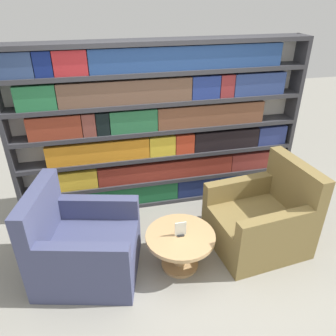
# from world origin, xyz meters

# --- Properties ---
(ground_plane) EXTENTS (14.00, 14.00, 0.00)m
(ground_plane) POSITION_xyz_m (0.00, 0.00, 0.00)
(ground_plane) COLOR gray
(bookshelf) EXTENTS (3.53, 0.30, 2.06)m
(bookshelf) POSITION_xyz_m (0.01, 1.44, 1.03)
(bookshelf) COLOR silver
(bookshelf) RESTS_ON ground_plane
(armchair_left) EXTENTS (1.12, 1.04, 0.96)m
(armchair_left) POSITION_xyz_m (-1.02, 0.33, 0.31)
(armchair_left) COLOR #42476B
(armchair_left) RESTS_ON ground_plane
(armchair_right) EXTENTS (1.03, 0.93, 0.96)m
(armchair_right) POSITION_xyz_m (0.89, 0.32, 0.31)
(armchair_right) COLOR olive
(armchair_right) RESTS_ON ground_plane
(coffee_table) EXTENTS (0.70, 0.70, 0.40)m
(coffee_table) POSITION_xyz_m (-0.07, 0.19, 0.29)
(coffee_table) COLOR tan
(coffee_table) RESTS_ON ground_plane
(table_sign) EXTENTS (0.12, 0.06, 0.16)m
(table_sign) POSITION_xyz_m (-0.07, 0.19, 0.47)
(table_sign) COLOR black
(table_sign) RESTS_ON coffee_table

